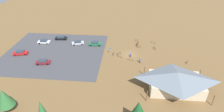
{
  "coord_description": "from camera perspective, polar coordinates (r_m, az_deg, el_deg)",
  "views": [
    {
      "loc": [
        1.16,
        53.39,
        31.92
      ],
      "look_at": [
        5.76,
        3.23,
        1.2
      ],
      "focal_mm": 29.7,
      "sensor_mm": 36.0,
      "label": 1
    }
  ],
  "objects": [
    {
      "name": "pine_east",
      "position": [
        37.04,
        8.06,
        -16.39
      ],
      "size": [
        3.82,
        3.82,
        7.01
      ],
      "color": "brown",
      "rests_on": "ground"
    },
    {
      "name": "visitor_crossing_yard",
      "position": [
        60.69,
        5.72,
        0.45
      ],
      "size": [
        0.39,
        0.4,
        1.7
      ],
      "color": "#2D3347",
      "rests_on": "ground"
    },
    {
      "name": "bicycle_red_edge_north",
      "position": [
        66.94,
        8.22,
        2.9
      ],
      "size": [
        1.69,
        0.48,
        0.81
      ],
      "color": "black",
      "rests_on": "ground"
    },
    {
      "name": "bicycle_purple_trailside",
      "position": [
        61.8,
        0.44,
        0.68
      ],
      "size": [
        0.48,
        1.69,
        0.82
      ],
      "color": "black",
      "rests_on": "ground"
    },
    {
      "name": "bicycle_white_lone_west",
      "position": [
        60.57,
        2.37,
        -0.01
      ],
      "size": [
        1.54,
        1.02,
        0.9
      ],
      "color": "black",
      "rests_on": "ground"
    },
    {
      "name": "bicycle_silver_by_bin",
      "position": [
        70.67,
        12.46,
        4.1
      ],
      "size": [
        1.62,
        0.91,
        0.86
      ],
      "color": "black",
      "rests_on": "ground"
    },
    {
      "name": "trash_bin",
      "position": [
        68.18,
        7.77,
        3.58
      ],
      "size": [
        0.6,
        0.6,
        0.9
      ],
      "primitive_type": "cylinder",
      "color": "brown",
      "rests_on": "ground"
    },
    {
      "name": "ground",
      "position": [
        62.22,
        5.56,
        0.35
      ],
      "size": [
        160.0,
        160.0,
        0.0
      ],
      "primitive_type": "plane",
      "color": "brown",
      "rests_on": "ground"
    },
    {
      "name": "pine_midwest",
      "position": [
        46.06,
        -30.27,
        -11.04
      ],
      "size": [
        3.57,
        3.57,
        6.23
      ],
      "color": "brown",
      "rests_on": "ground"
    },
    {
      "name": "parking_lot_asphalt",
      "position": [
        66.35,
        -17.16,
        1.12
      ],
      "size": [
        33.28,
        29.22,
        0.05
      ],
      "primitive_type": "cube",
      "color": "#424247",
      "rests_on": "ground"
    },
    {
      "name": "bicycle_yellow_mid_cluster",
      "position": [
        59.09,
        5.64,
        -1.05
      ],
      "size": [
        1.74,
        0.62,
        0.84
      ],
      "color": "black",
      "rests_on": "ground"
    },
    {
      "name": "car_silver_mid_lot",
      "position": [
        69.26,
        -10.47,
        4.07
      ],
      "size": [
        4.66,
        2.89,
        1.42
      ],
      "color": "#BCBCC1",
      "rests_on": "parking_lot_asphalt"
    },
    {
      "name": "bicycle_black_near_sign",
      "position": [
        62.04,
        22.12,
        -1.76
      ],
      "size": [
        0.85,
        1.54,
        0.88
      ],
      "color": "black",
      "rests_on": "ground"
    },
    {
      "name": "bicycle_blue_lone_east",
      "position": [
        71.36,
        7.56,
        4.84
      ],
      "size": [
        1.37,
        0.96,
        0.8
      ],
      "color": "black",
      "rests_on": "ground"
    },
    {
      "name": "bicycle_orange_yard_front",
      "position": [
        69.82,
        8.04,
        4.19
      ],
      "size": [
        0.48,
        1.67,
        0.88
      ],
      "color": "black",
      "rests_on": "ground"
    },
    {
      "name": "car_black_front_row",
      "position": [
        74.49,
        -15.4,
        5.41
      ],
      "size": [
        4.56,
        2.26,
        1.28
      ],
      "color": "black",
      "rests_on": "parking_lot_asphalt"
    },
    {
      "name": "lot_sign",
      "position": [
        62.14,
        -0.62,
        1.97
      ],
      "size": [
        0.56,
        0.08,
        2.2
      ],
      "color": "#99999E",
      "rests_on": "ground"
    },
    {
      "name": "car_red_second_row",
      "position": [
        68.83,
        -26.36,
        0.92
      ],
      "size": [
        4.89,
        2.83,
        1.42
      ],
      "color": "red",
      "rests_on": "parking_lot_asphalt"
    },
    {
      "name": "car_maroon_far_end",
      "position": [
        60.82,
        -20.47,
        -1.69
      ],
      "size": [
        4.47,
        2.37,
        1.39
      ],
      "color": "maroon",
      "rests_on": "parking_lot_asphalt"
    },
    {
      "name": "visitor_near_lot",
      "position": [
        58.03,
        8.62,
        -1.3
      ],
      "size": [
        0.36,
        0.39,
        1.77
      ],
      "color": "#2D3347",
      "rests_on": "ground"
    },
    {
      "name": "pine_west",
      "position": [
        37.66,
        -20.66,
        -15.87
      ],
      "size": [
        2.57,
        2.57,
        8.41
      ],
      "color": "brown",
      "rests_on": "ground"
    },
    {
      "name": "bike_pavilion",
      "position": [
        48.99,
        19.2,
        -7.02
      ],
      "size": [
        15.25,
        10.12,
        5.24
      ],
      "color": "beige",
      "rests_on": "ground"
    },
    {
      "name": "car_green_inner_stall",
      "position": [
        67.75,
        -5.22,
        3.86
      ],
      "size": [
        4.67,
        2.17,
        1.45
      ],
      "color": "#1E6B3D",
      "rests_on": "parking_lot_asphalt"
    },
    {
      "name": "car_white_near_entry",
      "position": [
        73.47,
        -20.22,
        4.22
      ],
      "size": [
        4.46,
        2.08,
        1.37
      ],
      "color": "white",
      "rests_on": "parking_lot_asphalt"
    },
    {
      "name": "bicycle_teal_yard_left",
      "position": [
        66.87,
        12.85,
        2.39
      ],
      "size": [
        0.76,
        1.55,
        0.85
      ],
      "color": "black",
      "rests_on": "ground"
    },
    {
      "name": "bicycle_green_back_row",
      "position": [
        62.01,
        2.12,
        0.79
      ],
      "size": [
        1.31,
        1.21,
        0.85
      ],
      "color": "black",
      "rests_on": "ground"
    }
  ]
}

